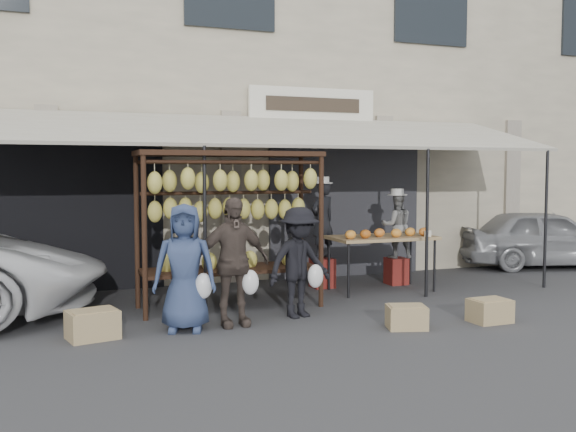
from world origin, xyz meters
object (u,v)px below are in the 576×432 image
at_px(vendor_right, 397,226).
at_px(crate_far, 93,325).
at_px(banana_rack, 230,199).
at_px(produce_table, 383,238).
at_px(crate_near_b, 490,311).
at_px(crate_near_a, 407,317).
at_px(customer_mid, 232,262).
at_px(customer_left, 185,268).
at_px(vendor_left, 322,220).
at_px(customer_right, 299,262).
at_px(sedan, 545,238).

distance_m(vendor_right, crate_far, 5.59).
xyz_separation_m(banana_rack, vendor_right, (3.20, 0.91, -0.55)).
bearing_deg(produce_table, crate_near_b, -83.67).
distance_m(vendor_right, crate_near_a, 3.28).
bearing_deg(customer_mid, customer_left, -179.27).
xyz_separation_m(vendor_left, customer_right, (-1.17, -1.92, -0.40)).
bearing_deg(banana_rack, customer_left, -129.30).
distance_m(customer_left, customer_right, 1.59).
distance_m(produce_table, customer_right, 2.33).
xyz_separation_m(banana_rack, crate_near_b, (2.93, -1.98, -1.42)).
distance_m(customer_right, crate_near_b, 2.56).
relative_size(produce_table, customer_left, 1.09).
relative_size(crate_far, sedan, 0.16).
xyz_separation_m(banana_rack, vendor_left, (1.87, 1.06, -0.43)).
height_order(banana_rack, crate_far, banana_rack).
bearing_deg(vendor_right, produce_table, 57.88).
bearing_deg(crate_near_b, produce_table, 96.33).
bearing_deg(customer_right, banana_rack, 114.62).
bearing_deg(crate_far, customer_right, 4.54).
bearing_deg(vendor_right, crate_near_a, 77.81).
bearing_deg(banana_rack, crate_near_a, -47.51).
relative_size(vendor_left, crate_near_a, 2.73).
bearing_deg(banana_rack, crate_near_b, -34.05).
xyz_separation_m(produce_table, customer_right, (-1.96, -1.27, -0.13)).
bearing_deg(customer_right, crate_near_a, -60.28).
distance_m(customer_right, sedan, 6.78).
bearing_deg(produce_table, customer_right, -147.03).
relative_size(produce_table, vendor_right, 1.52).
xyz_separation_m(vendor_right, sedan, (3.83, 0.69, -0.42)).
height_order(customer_right, crate_far, customer_right).
bearing_deg(crate_far, customer_left, 0.37).
bearing_deg(vendor_left, banana_rack, 10.62).
relative_size(vendor_right, crate_near_b, 2.26).
bearing_deg(customer_mid, crate_near_b, -20.68).
relative_size(customer_mid, crate_far, 2.94).
bearing_deg(customer_right, vendor_left, 43.73).
distance_m(customer_right, crate_near_a, 1.59).
height_order(produce_table, vendor_right, vendor_right).
xyz_separation_m(produce_table, vendor_left, (-0.79, 0.65, 0.27)).
xyz_separation_m(customer_left, crate_far, (-1.09, -0.01, -0.62)).
bearing_deg(banana_rack, vendor_left, 29.57).
height_order(banana_rack, crate_near_b, banana_rack).
height_order(customer_left, customer_mid, customer_mid).
bearing_deg(crate_near_b, sedan, 41.09).
bearing_deg(customer_mid, crate_near_a, -27.82).
xyz_separation_m(crate_near_a, crate_near_b, (1.19, -0.08, 0.01)).
xyz_separation_m(customer_right, crate_far, (-2.66, -0.21, -0.57)).
relative_size(customer_left, customer_mid, 0.96).
bearing_deg(vendor_right, banana_rack, 31.10).
relative_size(customer_left, crate_far, 2.81).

